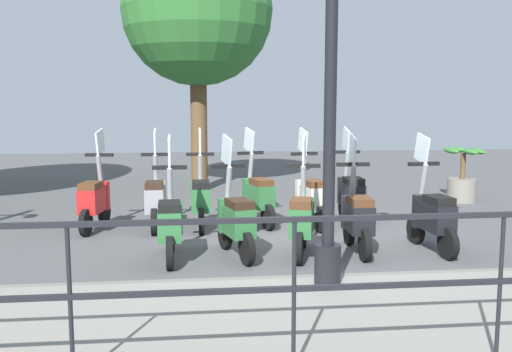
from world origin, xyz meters
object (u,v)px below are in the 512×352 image
object	(u,v)px
tree_distant	(197,11)
scooter_near_3	(236,219)
scooter_far_0	(351,193)
scooter_far_2	(257,195)
scooter_near_2	(302,219)
potted_palm	(462,179)
scooter_near_4	(170,222)
scooter_near_0	(432,215)
scooter_far_4	(155,198)
scooter_near_1	(357,216)
scooter_far_3	(201,198)
scooter_far_1	(310,197)
scooter_far_5	(95,199)
lamp_post_near	(330,106)

from	to	relation	value
tree_distant	scooter_near_3	xyz separation A→B (m)	(-5.46, -0.39, -3.37)
scooter_far_0	scooter_far_2	xyz separation A→B (m)	(0.01, 1.51, 0.00)
scooter_near_3	scooter_near_2	bearing A→B (deg)	-108.64
potted_palm	scooter_near_2	xyz separation A→B (m)	(-3.54, 3.87, 0.04)
scooter_near_4	scooter_near_3	bearing A→B (deg)	-85.73
potted_palm	scooter_near_0	bearing A→B (deg)	148.79
potted_palm	scooter_far_4	xyz separation A→B (m)	(-1.79, 5.82, 0.04)
scooter_near_1	scooter_far_4	world-z (taller)	same
potted_palm	scooter_far_3	distance (m)	5.44
scooter_near_1	scooter_far_3	size ratio (longest dim) A/B	1.00
scooter_near_0	scooter_far_4	xyz separation A→B (m)	(1.72, 3.69, 0.00)
scooter_near_4	scooter_far_1	world-z (taller)	same
scooter_near_3	scooter_far_2	distance (m)	1.88
tree_distant	scooter_near_0	xyz separation A→B (m)	(-5.48, -2.97, -3.37)
scooter_near_1	scooter_far_0	size ratio (longest dim) A/B	1.00
potted_palm	scooter_far_5	xyz separation A→B (m)	(-1.76, 6.73, 0.04)
lamp_post_near	scooter_far_2	distance (m)	3.74
scooter_far_4	scooter_far_5	xyz separation A→B (m)	(0.04, 0.91, 0.00)
tree_distant	scooter_far_5	distance (m)	5.29
scooter_near_2	scooter_far_1	size ratio (longest dim) A/B	1.00
potted_palm	scooter_far_5	world-z (taller)	scooter_far_5
scooter_far_5	scooter_far_2	bearing A→B (deg)	-78.04
scooter_far_2	scooter_far_3	bearing A→B (deg)	81.74
scooter_near_4	potted_palm	bearing A→B (deg)	-58.08
tree_distant	scooter_far_5	world-z (taller)	tree_distant
scooter_near_2	scooter_far_0	size ratio (longest dim) A/B	1.00
scooter_near_0	scooter_far_2	world-z (taller)	same
scooter_near_0	scooter_far_0	world-z (taller)	same
scooter_near_2	scooter_far_4	size ratio (longest dim) A/B	1.00
potted_palm	lamp_post_near	bearing A→B (deg)	142.61
tree_distant	scooter_far_2	world-z (taller)	tree_distant
scooter_near_3	scooter_far_2	bearing A→B (deg)	-30.19
scooter_near_0	scooter_far_5	distance (m)	4.93
potted_palm	scooter_far_3	size ratio (longest dim) A/B	0.69
scooter_far_0	scooter_far_3	world-z (taller)	same
potted_palm	scooter_far_4	size ratio (longest dim) A/B	0.69
scooter_near_0	scooter_far_2	bearing A→B (deg)	42.60
scooter_far_0	scooter_near_1	bearing A→B (deg)	166.37
scooter_far_5	scooter_near_1	bearing A→B (deg)	-105.43
scooter_near_4	scooter_far_5	distance (m)	2.17
scooter_near_3	scooter_near_4	bearing A→B (deg)	79.88
tree_distant	scooter_near_1	distance (m)	6.70
scooter_near_0	scooter_near_2	world-z (taller)	same
tree_distant	scooter_far_3	bearing A→B (deg)	179.66
scooter_far_0	scooter_far_5	bearing A→B (deg)	90.53
scooter_near_3	scooter_far_1	distance (m)	2.04
scooter_far_3	scooter_far_2	bearing A→B (deg)	-80.59
lamp_post_near	scooter_near_3	bearing A→B (deg)	26.41
scooter_far_2	scooter_far_4	world-z (taller)	same
scooter_far_1	scooter_near_2	bearing A→B (deg)	154.01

